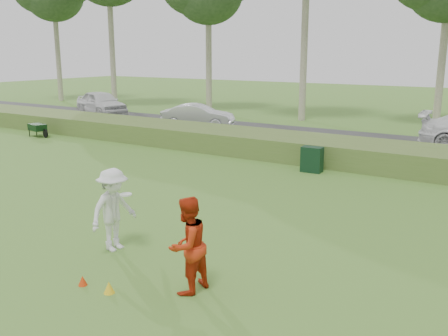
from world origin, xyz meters
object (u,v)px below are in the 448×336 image
Objects in this scene: player_white at (113,210)px; cone_orange at (83,281)px; car_mid at (198,116)px; player_red at (188,245)px; cone_yellow at (109,287)px; car_left at (101,103)px; utility_cabinet at (312,159)px.

player_white reaches higher than cone_orange.
car_mid is at bearing 118.82° from cone_orange.
player_white is at bearing -100.81° from player_red.
cone_orange is at bearing -176.31° from cone_yellow.
cone_orange is (-1.87, -0.90, -0.83)m from player_red.
player_white is 18.20m from car_mid.
cone_orange is 0.05× the size of car_mid.
player_red reaches higher than cone_yellow.
cone_orange is 20.02m from car_mid.
player_red is at bearing -165.95° from car_mid.
car_left is at bearing 136.04° from cone_yellow.
player_white is at bearing -98.49° from utility_cabinet.
utility_cabinet is 0.19× the size of car_left.
car_left is (-18.92, 7.72, 0.42)m from utility_cabinet.
player_white reaches higher than car_mid.
player_white is 0.45× the size of car_mid.
car_left is at bearing 134.98° from cone_orange.
player_white is at bearing 131.29° from cone_yellow.
player_red reaches higher than car_mid.
cone_yellow is 0.05× the size of car_left.
car_left is at bearing -125.65° from player_red.
player_white is 2.01m from cone_orange.
car_left is (-18.81, 18.82, 0.80)m from cone_orange.
player_red is 1.94× the size of utility_cabinet.
player_red is 27.37m from car_left.
cone_orange is at bearing -93.85° from utility_cabinet.
car_left is 9.26m from car_mid.
utility_cabinet is at bearing -164.94° from player_red.
cone_yellow is 0.24× the size of utility_cabinet.
utility_cabinet reaches higher than cone_orange.
car_mid reaches higher than cone_yellow.
player_red is 8.08× the size of cone_yellow.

